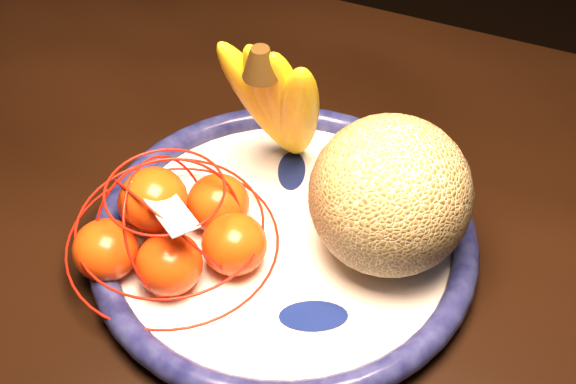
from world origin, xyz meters
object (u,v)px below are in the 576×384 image
at_px(fruit_bowl, 284,238).
at_px(cantaloupe, 390,195).
at_px(mandarin_bag, 172,227).
at_px(banana_bunch, 281,99).

height_order(fruit_bowl, cantaloupe, cantaloupe).
bearing_deg(fruit_bowl, mandarin_bag, -146.97).
bearing_deg(cantaloupe, mandarin_bag, -154.81).
height_order(cantaloupe, banana_bunch, banana_bunch).
bearing_deg(mandarin_bag, banana_bunch, 71.18).
bearing_deg(mandarin_bag, fruit_bowl, 33.03).
height_order(cantaloupe, mandarin_bag, cantaloupe).
distance_m(fruit_bowl, mandarin_bag, 0.11).
xyz_separation_m(banana_bunch, mandarin_bag, (-0.05, -0.14, -0.06)).
distance_m(cantaloupe, mandarin_bag, 0.20).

